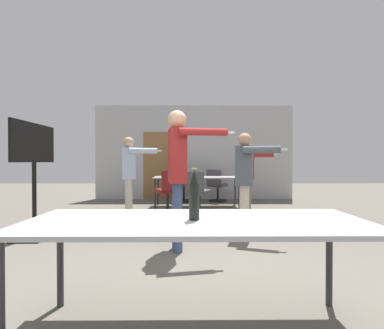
{
  "coord_description": "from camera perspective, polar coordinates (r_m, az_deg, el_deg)",
  "views": [
    {
      "loc": [
        -0.12,
        -1.5,
        1.15
      ],
      "look_at": [
        -0.09,
        2.63,
        1.1
      ],
      "focal_mm": 24.0,
      "sensor_mm": 36.0,
      "label": 1
    }
  ],
  "objects": [
    {
      "name": "office_chair_mid_tucked",
      "position": [
        5.77,
        1.3,
        -6.46
      ],
      "size": [
        0.63,
        0.66,
        0.93
      ],
      "rotation": [
        0.0,
        0.0,
        5.83
      ],
      "color": "black",
      "rests_on": "ground_plane"
    },
    {
      "name": "office_chair_far_left",
      "position": [
        7.33,
        -2.19,
        -4.88
      ],
      "size": [
        0.67,
        0.68,
        0.94
      ],
      "rotation": [
        0.0,
        0.0,
        5.66
      ],
      "color": "black",
      "rests_on": "ground_plane"
    },
    {
      "name": "office_chair_near_pushed",
      "position": [
        5.67,
        -5.2,
        -6.34
      ],
      "size": [
        0.62,
        0.66,
        0.96
      ],
      "rotation": [
        0.0,
        0.0,
        0.43
      ],
      "color": "black",
      "rests_on": "ground_plane"
    },
    {
      "name": "conference_table_far",
      "position": [
        6.55,
        1.1,
        -3.33
      ],
      "size": [
        2.18,
        0.71,
        0.76
      ],
      "color": "#A8A8AD",
      "rests_on": "ground_plane"
    },
    {
      "name": "beer_bottle",
      "position": [
        1.72,
        0.48,
        -6.91
      ],
      "size": [
        0.07,
        0.07,
        0.34
      ],
      "color": "black",
      "rests_on": "conference_table_near"
    },
    {
      "name": "back_wall",
      "position": [
        7.88,
        0.28,
        2.64
      ],
      "size": [
        6.03,
        0.12,
        2.86
      ],
      "color": "#B2B5B7",
      "rests_on": "ground_plane"
    },
    {
      "name": "person_left_plaid",
      "position": [
        3.31,
        -3.07,
        0.12
      ],
      "size": [
        0.85,
        0.56,
        1.81
      ],
      "rotation": [
        0.0,
        0.0,
        -1.41
      ],
      "color": "#3D4C75",
      "rests_on": "ground_plane"
    },
    {
      "name": "office_chair_side_rolled",
      "position": [
        7.41,
        5.49,
        -4.89
      ],
      "size": [
        0.65,
        0.68,
        0.93
      ],
      "rotation": [
        0.0,
        0.0,
        5.75
      ],
      "color": "black",
      "rests_on": "ground_plane"
    },
    {
      "name": "person_center_tall",
      "position": [
        5.88,
        12.35,
        -1.44
      ],
      "size": [
        0.72,
        0.78,
        1.57
      ],
      "rotation": [
        0.0,
        0.0,
        -1.75
      ],
      "color": "slate",
      "rests_on": "ground_plane"
    },
    {
      "name": "person_far_watching",
      "position": [
        4.18,
        11.78,
        -1.99
      ],
      "size": [
        0.71,
        0.8,
        1.6
      ],
      "rotation": [
        0.0,
        0.0,
        -1.85
      ],
      "color": "beige",
      "rests_on": "ground_plane"
    },
    {
      "name": "conference_table_near",
      "position": [
        1.76,
        0.91,
        -14.13
      ],
      "size": [
        2.26,
        0.76,
        0.76
      ],
      "color": "#A8A8AD",
      "rests_on": "ground_plane"
    },
    {
      "name": "drink_cup",
      "position": [
        6.66,
        -2.23,
        -2.31
      ],
      "size": [
        0.08,
        0.08,
        0.09
      ],
      "color": "#232328",
      "rests_on": "conference_table_far"
    },
    {
      "name": "person_right_polo",
      "position": [
        5.41,
        -13.74,
        -1.08
      ],
      "size": [
        0.87,
        0.66,
        1.65
      ],
      "rotation": [
        0.0,
        0.0,
        -1.31
      ],
      "color": "beige",
      "rests_on": "ground_plane"
    },
    {
      "name": "tv_screen",
      "position": [
        4.52,
        -31.69,
        -0.39
      ],
      "size": [
        0.44,
        1.04,
        1.72
      ],
      "rotation": [
        0.0,
        0.0,
        1.57
      ],
      "color": "black",
      "rests_on": "ground_plane"
    }
  ]
}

